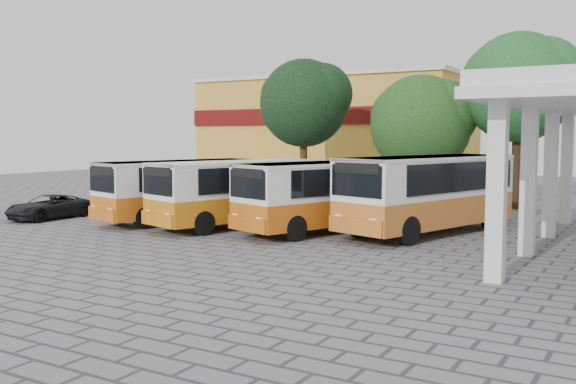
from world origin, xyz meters
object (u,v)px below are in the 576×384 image
Objects in this scene: parked_car at (48,207)px; bus_centre_right at (325,192)px; bus_far_right at (428,189)px; bus_centre_left at (237,189)px; bus_far_left at (180,186)px.

bus_centre_right is at bearing 12.54° from parked_car.
bus_centre_right is 3.98m from bus_far_right.
bus_centre_right is 13.17m from parked_car.
bus_centre_right reaches higher than parked_car.
bus_centre_left is at bearing 14.17° from parked_car.
bus_far_left is 2.02× the size of parked_car.
bus_far_right reaches higher than bus_centre_left.
bus_far_right is (7.51, 2.13, 0.15)m from bus_centre_left.
bus_centre_right is 2.08× the size of parked_car.
bus_far_right is (3.69, 1.51, 0.14)m from bus_centre_right.
bus_centre_right reaches higher than bus_far_left.
bus_far_left is 10.89m from bus_far_right.
bus_far_left is at bearing 22.31° from parked_car.
bus_centre_left is 0.91× the size of bus_far_right.
bus_centre_left is at bearing -147.35° from bus_far_right.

